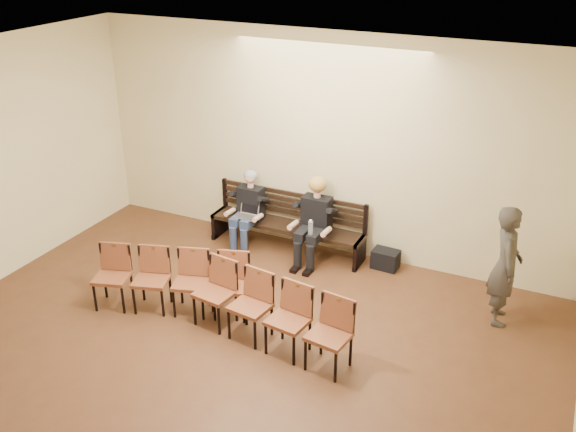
# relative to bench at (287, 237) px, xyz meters

# --- Properties ---
(room_walls) EXTENTS (8.02, 10.01, 3.51)m
(room_walls) POSITION_rel_bench_xyz_m (0.53, -3.86, 2.31)
(room_walls) COLOR beige
(room_walls) RESTS_ON ground
(bench) EXTENTS (2.60, 0.90, 0.45)m
(bench) POSITION_rel_bench_xyz_m (0.00, 0.00, 0.00)
(bench) COLOR black
(bench) RESTS_ON ground
(seated_man) EXTENTS (0.51, 0.71, 1.23)m
(seated_man) POSITION_rel_bench_xyz_m (-0.63, -0.12, 0.39)
(seated_man) COLOR black
(seated_man) RESTS_ON ground
(seated_woman) EXTENTS (0.55, 0.77, 1.29)m
(seated_woman) POSITION_rel_bench_xyz_m (0.53, -0.12, 0.42)
(seated_woman) COLOR black
(seated_woman) RESTS_ON ground
(laptop) EXTENTS (0.37, 0.32, 0.24)m
(laptop) POSITION_rel_bench_xyz_m (-0.58, -0.29, 0.34)
(laptop) COLOR silver
(laptop) RESTS_ON bench
(water_bottle) EXTENTS (0.08, 0.08, 0.25)m
(water_bottle) POSITION_rel_bench_xyz_m (0.60, -0.42, 0.35)
(water_bottle) COLOR silver
(water_bottle) RESTS_ON bench
(bag) EXTENTS (0.42, 0.30, 0.30)m
(bag) POSITION_rel_bench_xyz_m (1.65, 0.10, -0.08)
(bag) COLOR black
(bag) RESTS_ON ground
(passerby) EXTENTS (0.60, 0.79, 1.92)m
(passerby) POSITION_rel_bench_xyz_m (3.45, -0.60, 0.73)
(passerby) COLOR #38342E
(passerby) RESTS_ON ground
(chair_row_front) EXTENTS (2.19, 1.11, 0.88)m
(chair_row_front) POSITION_rel_bench_xyz_m (-0.66, -2.29, 0.22)
(chair_row_front) COLOR brown
(chair_row_front) RESTS_ON ground
(chair_row_back) EXTENTS (2.25, 0.79, 0.91)m
(chair_row_back) POSITION_rel_bench_xyz_m (0.91, -2.42, 0.23)
(chair_row_back) COLOR brown
(chair_row_back) RESTS_ON ground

